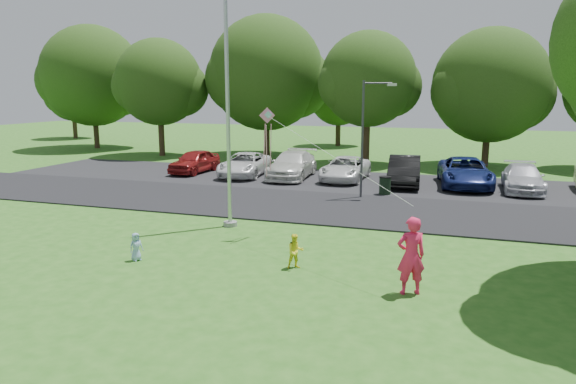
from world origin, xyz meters
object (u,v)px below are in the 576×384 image
(street_lamp, at_px, (367,128))
(flagpole, at_px, (228,110))
(trash_can, at_px, (385,186))
(child_blue, at_px, (136,247))
(child_yellow, at_px, (295,251))
(kite, at_px, (271,131))
(woman, at_px, (411,256))

(street_lamp, bearing_deg, flagpole, -137.05)
(trash_can, relative_size, child_blue, 1.10)
(street_lamp, height_order, child_yellow, street_lamp)
(street_lamp, height_order, kite, street_lamp)
(woman, xyz_separation_m, child_yellow, (-3.16, 0.88, -0.47))
(trash_can, xyz_separation_m, woman, (2.18, -11.89, 0.50))
(trash_can, xyz_separation_m, child_blue, (-5.55, -11.80, -0.05))
(flagpole, xyz_separation_m, woman, (6.77, -4.50, -3.21))
(street_lamp, height_order, woman, street_lamp)
(flagpole, height_order, child_yellow, flagpole)
(flagpole, relative_size, child_blue, 12.17)
(woman, height_order, child_blue, woman)
(flagpole, height_order, trash_can, flagpole)
(flagpole, distance_m, woman, 8.73)
(street_lamp, relative_size, child_blue, 6.46)
(flagpole, xyz_separation_m, trash_can, (4.59, 7.40, -3.71))
(kite, bearing_deg, child_blue, -150.33)
(flagpole, relative_size, woman, 5.23)
(street_lamp, relative_size, woman, 2.77)
(child_yellow, height_order, kite, kite)
(street_lamp, distance_m, woman, 11.57)
(child_yellow, bearing_deg, woman, -47.49)
(flagpole, relative_size, kite, 1.90)
(woman, relative_size, child_blue, 2.33)
(street_lamp, bearing_deg, woman, -91.46)
(street_lamp, xyz_separation_m, kite, (-1.90, -7.42, 0.36))
(street_lamp, relative_size, kite, 1.01)
(woman, distance_m, child_blue, 7.75)
(woman, xyz_separation_m, child_blue, (-7.73, 0.10, -0.55))
(child_yellow, bearing_deg, kite, 90.20)
(child_blue, bearing_deg, trash_can, 2.98)
(street_lamp, bearing_deg, kite, -120.82)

